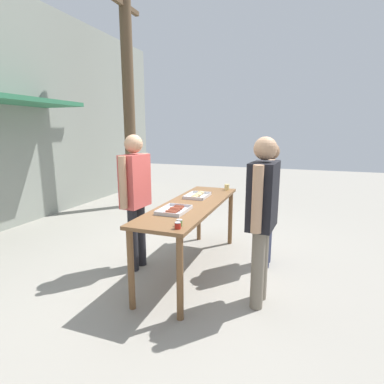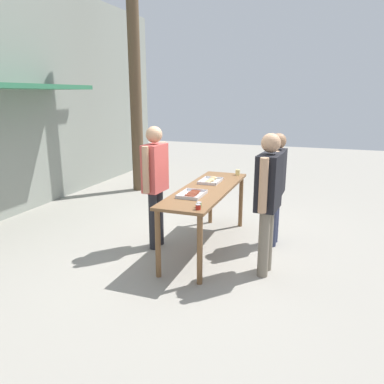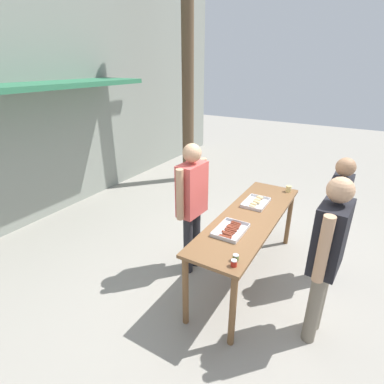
{
  "view_description": "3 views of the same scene",
  "coord_description": "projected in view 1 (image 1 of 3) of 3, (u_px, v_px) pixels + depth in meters",
  "views": [
    {
      "loc": [
        -3.63,
        -1.32,
        1.88
      ],
      "look_at": [
        0.0,
        0.0,
        1.09
      ],
      "focal_mm": 28.0,
      "sensor_mm": 36.0,
      "label": 1
    },
    {
      "loc": [
        -5.08,
        -1.62,
        2.28
      ],
      "look_at": [
        -0.47,
        0.05,
        0.99
      ],
      "focal_mm": 35.0,
      "sensor_mm": 36.0,
      "label": 2
    },
    {
      "loc": [
        -3.27,
        -1.08,
        2.73
      ],
      "look_at": [
        -0.22,
        0.72,
        1.19
      ],
      "focal_mm": 28.0,
      "sensor_mm": 36.0,
      "label": 3
    }
  ],
  "objects": [
    {
      "name": "utility_pole",
      "position": [
        129.0,
        96.0,
        7.13
      ],
      "size": [
        1.1,
        0.27,
        5.28
      ],
      "color": "brown",
      "rests_on": "ground"
    },
    {
      "name": "food_tray_buns",
      "position": [
        198.0,
        195.0,
        4.34
      ],
      "size": [
        0.43,
        0.3,
        0.06
      ],
      "color": "silver",
      "rests_on": "serving_table"
    },
    {
      "name": "person_server_behind_table",
      "position": [
        135.0,
        190.0,
        3.98
      ],
      "size": [
        0.61,
        0.26,
        1.83
      ],
      "rotation": [
        0.0,
        0.0,
        -0.07
      ],
      "color": "#232328",
      "rests_on": "ground"
    },
    {
      "name": "beer_cup",
      "position": [
        227.0,
        187.0,
        4.84
      ],
      "size": [
        0.08,
        0.08,
        0.09
      ],
      "color": "#DBC67A",
      "rests_on": "serving_table"
    },
    {
      "name": "person_customer_with_cup",
      "position": [
        269.0,
        194.0,
        4.09
      ],
      "size": [
        0.6,
        0.23,
        1.72
      ],
      "rotation": [
        0.0,
        0.0,
        3.13
      ],
      "color": "#333851",
      "rests_on": "ground"
    },
    {
      "name": "condiment_jar_mustard",
      "position": [
        178.0,
        225.0,
        2.92
      ],
      "size": [
        0.06,
        0.06,
        0.07
      ],
      "color": "#B22319",
      "rests_on": "serving_table"
    },
    {
      "name": "serving_table",
      "position": [
        192.0,
        212.0,
        3.99
      ],
      "size": [
        2.35,
        0.69,
        0.94
      ],
      "color": "brown",
      "rests_on": "ground"
    },
    {
      "name": "condiment_jar_ketchup",
      "position": [
        179.0,
        223.0,
        3.01
      ],
      "size": [
        0.06,
        0.06,
        0.07
      ],
      "color": "#567A38",
      "rests_on": "serving_table"
    },
    {
      "name": "ground_plane",
      "position": [
        192.0,
        268.0,
        4.16
      ],
      "size": [
        24.0,
        24.0,
        0.0
      ],
      "primitive_type": "plane",
      "color": "gray"
    },
    {
      "name": "food_tray_sausages",
      "position": [
        174.0,
        210.0,
        3.55
      ],
      "size": [
        0.45,
        0.31,
        0.04
      ],
      "color": "silver",
      "rests_on": "serving_table"
    },
    {
      "name": "person_customer_holding_hotdog",
      "position": [
        262.0,
        208.0,
        3.12
      ],
      "size": [
        0.66,
        0.29,
        1.82
      ],
      "rotation": [
        0.0,
        0.0,
        3.06
      ],
      "color": "#756B5B",
      "rests_on": "ground"
    }
  ]
}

